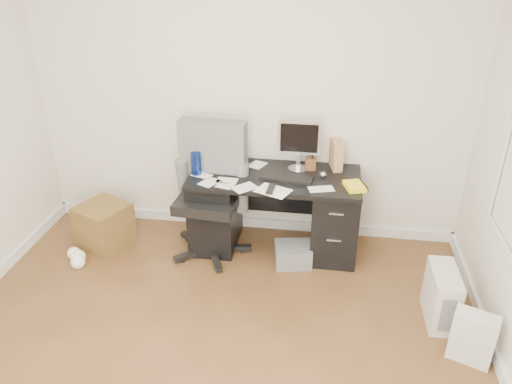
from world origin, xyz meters
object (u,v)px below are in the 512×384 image
keyboard (287,178)px  pc_tower (441,296)px  wicker_basket (104,225)px  desk (274,210)px  office_chair (208,194)px  lcd_monitor (299,145)px

keyboard → pc_tower: bearing=-22.7°
keyboard → wicker_basket: keyboard is taller
desk → office_chair: size_ratio=1.24×
wicker_basket → office_chair: bearing=1.4°
pc_tower → lcd_monitor: bearing=140.5°
lcd_monitor → office_chair: (-0.76, -0.31, -0.38)m
pc_tower → wicker_basket: size_ratio=1.06×
keyboard → pc_tower: (1.26, -0.74, -0.55)m
pc_tower → wicker_basket: bearing=167.6°
office_chair → pc_tower: size_ratio=2.80×
lcd_monitor → pc_tower: 1.69m
lcd_monitor → keyboard: 0.31m
keyboard → office_chair: size_ratio=0.37×
wicker_basket → lcd_monitor: bearing=10.6°
lcd_monitor → office_chair: size_ratio=0.39×
desk → wicker_basket: size_ratio=3.66×
office_chair → pc_tower: (1.94, -0.64, -0.39)m
desk → wicker_basket: desk is taller
pc_tower → wicker_basket: (-2.95, 0.61, -0.01)m
desk → pc_tower: bearing=-30.5°
desk → lcd_monitor: bearing=36.9°
office_chair → pc_tower: bearing=-14.6°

